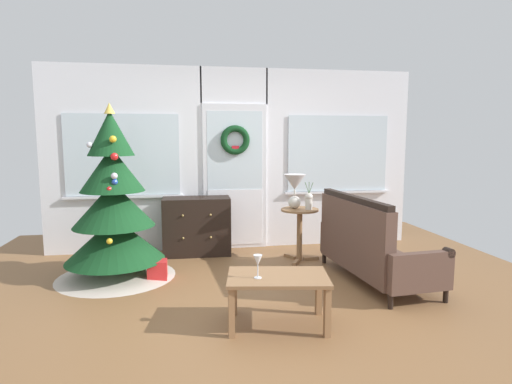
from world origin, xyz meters
The scene contains 11 objects.
ground_plane centered at (0.00, 0.00, 0.00)m, with size 6.76×6.76×0.00m, color brown.
back_wall_with_door centered at (0.00, 2.08, 1.28)m, with size 5.20×0.19×2.55m.
christmas_tree centered at (-1.50, 0.98, 0.73)m, with size 1.33×1.33×1.96m.
dresser_cabinet centered at (-0.56, 1.79, 0.39)m, with size 0.91×0.46×0.78m.
settee_sofa centered at (1.28, 0.37, 0.38)m, with size 0.85×1.68×0.96m.
side_table centered at (0.74, 1.25, 0.48)m, with size 0.50×0.48×0.68m.
table_lamp centered at (0.68, 1.29, 0.96)m, with size 0.28×0.28×0.44m.
flower_vase centered at (0.84, 1.19, 0.80)m, with size 0.11×0.10×0.35m.
coffee_table centered at (0.05, -0.55, 0.37)m, with size 0.91×0.65×0.43m.
wine_glass centered at (-0.13, -0.59, 0.58)m, with size 0.08×0.08×0.20m.
gift_box centered at (-1.03, 0.81, 0.11)m, with size 0.21×0.19×0.21m, color red.
Camera 1 is at (-0.70, -3.88, 1.58)m, focal length 29.58 mm.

